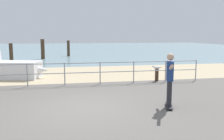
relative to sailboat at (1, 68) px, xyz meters
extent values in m
cube|color=#605B56|center=(3.86, -7.25, -0.52)|extent=(24.00, 10.00, 0.04)
cube|color=tan|center=(3.86, 0.75, -0.52)|extent=(24.00, 6.00, 0.04)
cube|color=#75939E|center=(3.86, 28.75, -0.52)|extent=(72.00, 50.00, 0.04)
cylinder|color=gray|center=(1.72, -2.65, 0.00)|extent=(0.05, 0.05, 1.05)
cylinder|color=gray|center=(3.34, -2.65, 0.00)|extent=(0.05, 0.05, 1.05)
cylinder|color=gray|center=(4.96, -2.65, 0.00)|extent=(0.05, 0.05, 1.05)
cylinder|color=gray|center=(6.58, -2.65, 0.00)|extent=(0.05, 0.05, 1.05)
cylinder|color=gray|center=(8.21, -2.65, 0.00)|extent=(0.05, 0.05, 1.05)
cylinder|color=gray|center=(9.83, -2.65, 0.00)|extent=(0.05, 0.05, 1.05)
cylinder|color=gray|center=(3.34, -2.65, 0.50)|extent=(12.97, 0.04, 0.04)
cylinder|color=gray|center=(3.34, -2.65, 0.06)|extent=(12.97, 0.04, 0.04)
cone|color=silver|center=(1.99, -0.46, -0.07)|extent=(1.24, 0.99, 0.77)
cube|color=black|center=(6.58, -6.74, -0.45)|extent=(0.46, 0.82, 0.02)
cylinder|color=silver|center=(6.60, -6.45, -0.49)|extent=(0.05, 0.07, 0.06)
cylinder|color=silver|center=(6.75, -6.50, -0.49)|extent=(0.05, 0.07, 0.06)
cylinder|color=silver|center=(6.41, -6.97, -0.49)|extent=(0.05, 0.07, 0.06)
cylinder|color=silver|center=(6.56, -7.03, -0.49)|extent=(0.05, 0.07, 0.06)
cylinder|color=#26262B|center=(6.62, -6.62, -0.04)|extent=(0.14, 0.14, 0.80)
cylinder|color=#26262B|center=(6.54, -6.85, -0.04)|extent=(0.14, 0.14, 0.80)
cube|color=navy|center=(6.58, -6.74, 0.66)|extent=(0.31, 0.41, 0.60)
sphere|color=tan|center=(6.58, -6.74, 1.10)|extent=(0.22, 0.22, 0.22)
cylinder|color=tan|center=(6.73, -6.32, 0.84)|extent=(0.27, 0.55, 0.23)
cylinder|color=tan|center=(6.43, -7.16, 0.84)|extent=(0.27, 0.55, 0.23)
cylinder|color=#422D1E|center=(7.83, -2.45, -0.21)|extent=(0.18, 0.18, 0.62)
ellipsoid|color=white|center=(7.83, -2.45, 0.17)|extent=(0.34, 0.19, 0.14)
sphere|color=white|center=(7.64, -2.42, 0.23)|extent=(0.09, 0.09, 0.09)
cone|color=gold|center=(7.60, -2.41, 0.23)|extent=(0.05, 0.03, 0.02)
cube|color=slate|center=(7.99, -2.48, 0.18)|extent=(0.13, 0.10, 0.02)
cylinder|color=#422D1E|center=(-1.15, 8.28, 0.27)|extent=(0.31, 0.31, 1.59)
cylinder|color=#422D1E|center=(1.30, 10.26, 0.43)|extent=(0.36, 0.36, 1.90)
cylinder|color=#422D1E|center=(3.74, 12.93, 0.33)|extent=(0.30, 0.30, 1.70)
camera|label=1|loc=(3.39, -13.75, 1.78)|focal=39.08mm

